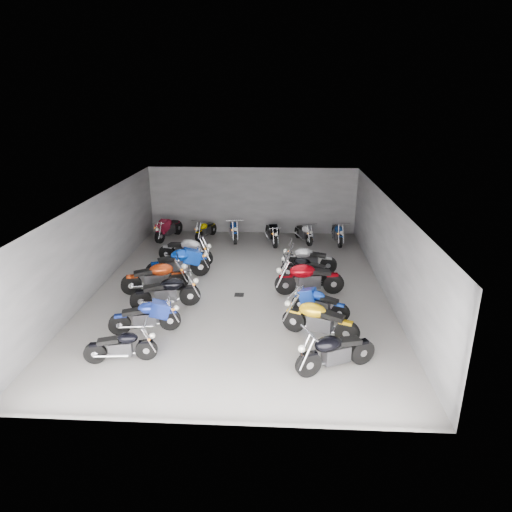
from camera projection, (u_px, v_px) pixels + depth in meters
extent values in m
plane|color=gray|center=(240.00, 289.00, 16.09)|extent=(14.00, 14.00, 0.00)
cube|color=gray|center=(252.00, 201.00, 22.13)|extent=(10.00, 0.10, 3.20)
cube|color=gray|center=(96.00, 244.00, 15.80)|extent=(0.10, 14.00, 3.20)
cube|color=gray|center=(388.00, 249.00, 15.30)|extent=(0.10, 14.00, 3.20)
cube|color=black|center=(239.00, 199.00, 15.00)|extent=(10.00, 14.00, 0.04)
cube|color=black|center=(239.00, 295.00, 15.61)|extent=(0.32, 0.32, 0.01)
cylinder|color=black|center=(146.00, 350.00, 11.75)|extent=(0.58, 0.21, 0.57)
cylinder|color=black|center=(95.00, 353.00, 11.59)|extent=(0.58, 0.23, 0.57)
cube|color=#2D2D30|center=(121.00, 348.00, 11.64)|extent=(0.61, 0.36, 0.35)
ellipsoid|color=black|center=(127.00, 338.00, 11.57)|extent=(0.65, 0.46, 0.32)
cube|color=black|center=(108.00, 341.00, 11.52)|extent=(0.57, 0.34, 0.16)
cylinder|color=black|center=(170.00, 320.00, 13.22)|extent=(0.64, 0.28, 0.62)
cylinder|color=black|center=(120.00, 324.00, 12.97)|extent=(0.64, 0.29, 0.62)
cube|color=#2D2D30|center=(145.00, 319.00, 13.06)|extent=(0.69, 0.44, 0.39)
ellipsoid|color=navy|center=(152.00, 309.00, 13.00)|extent=(0.74, 0.54, 0.35)
cube|color=black|center=(133.00, 312.00, 12.92)|extent=(0.64, 0.41, 0.18)
cylinder|color=black|center=(190.00, 295.00, 14.76)|extent=(0.70, 0.34, 0.69)
cylinder|color=black|center=(141.00, 300.00, 14.40)|extent=(0.70, 0.36, 0.69)
cube|color=#2D2D30|center=(165.00, 295.00, 14.55)|extent=(0.76, 0.51, 0.43)
ellipsoid|color=black|center=(172.00, 284.00, 14.48)|extent=(0.82, 0.63, 0.39)
cube|color=black|center=(154.00, 287.00, 14.36)|extent=(0.71, 0.48, 0.20)
cylinder|color=black|center=(178.00, 281.00, 15.91)|extent=(0.71, 0.34, 0.70)
cylinder|color=black|center=(131.00, 285.00, 15.55)|extent=(0.72, 0.36, 0.70)
cube|color=#2D2D30|center=(155.00, 280.00, 15.69)|extent=(0.78, 0.52, 0.44)
ellipsoid|color=maroon|center=(161.00, 270.00, 15.63)|extent=(0.84, 0.64, 0.40)
cube|color=black|center=(144.00, 272.00, 15.51)|extent=(0.73, 0.49, 0.20)
cylinder|color=black|center=(200.00, 266.00, 17.17)|extent=(0.73, 0.42, 0.73)
cylinder|color=black|center=(156.00, 272.00, 16.63)|extent=(0.74, 0.45, 0.73)
cube|color=#2D2D30|center=(178.00, 266.00, 16.86)|extent=(0.82, 0.61, 0.46)
ellipsoid|color=#072E9A|center=(184.00, 256.00, 16.82)|extent=(0.90, 0.73, 0.41)
cube|color=black|center=(168.00, 259.00, 16.63)|extent=(0.77, 0.57, 0.21)
cylinder|color=black|center=(204.00, 258.00, 18.07)|extent=(0.73, 0.33, 0.72)
cylinder|color=black|center=(167.00, 254.00, 18.56)|extent=(0.74, 0.35, 0.72)
cube|color=#2D2D30|center=(185.00, 253.00, 18.28)|extent=(0.79, 0.52, 0.45)
ellipsoid|color=#ADAEB4|center=(190.00, 245.00, 18.08)|extent=(0.86, 0.64, 0.40)
cube|color=black|center=(177.00, 245.00, 18.28)|extent=(0.74, 0.49, 0.20)
cylinder|color=black|center=(309.00, 364.00, 11.03)|extent=(0.67, 0.40, 0.67)
cylinder|color=black|center=(362.00, 352.00, 11.55)|extent=(0.68, 0.42, 0.67)
cube|color=#2D2D30|center=(336.00, 354.00, 11.26)|extent=(0.75, 0.57, 0.42)
ellipsoid|color=black|center=(329.00, 344.00, 11.06)|extent=(0.82, 0.68, 0.38)
cube|color=black|center=(349.00, 341.00, 11.27)|extent=(0.70, 0.53, 0.19)
cylinder|color=black|center=(294.00, 320.00, 13.13)|extent=(0.69, 0.41, 0.69)
cylinder|color=black|center=(347.00, 333.00, 12.45)|extent=(0.70, 0.43, 0.69)
cube|color=#2D2D30|center=(320.00, 323.00, 12.76)|extent=(0.77, 0.59, 0.43)
ellipsoid|color=yellow|center=(313.00, 310.00, 12.74)|extent=(0.85, 0.70, 0.39)
cube|color=black|center=(332.00, 316.00, 12.50)|extent=(0.72, 0.55, 0.20)
cylinder|color=black|center=(300.00, 304.00, 14.30)|extent=(0.57, 0.35, 0.57)
cylinder|color=black|center=(340.00, 313.00, 13.73)|extent=(0.58, 0.36, 0.57)
cube|color=#2D2D30|center=(320.00, 305.00, 13.99)|extent=(0.64, 0.49, 0.36)
ellipsoid|color=#133BAF|center=(315.00, 296.00, 13.98)|extent=(0.70, 0.58, 0.32)
cube|color=black|center=(329.00, 300.00, 13.77)|extent=(0.60, 0.46, 0.16)
cylinder|color=black|center=(285.00, 285.00, 15.54)|extent=(0.74, 0.23, 0.73)
cylinder|color=black|center=(333.00, 283.00, 15.64)|extent=(0.74, 0.25, 0.73)
cube|color=#2D2D30|center=(309.00, 281.00, 15.55)|extent=(0.78, 0.43, 0.46)
ellipsoid|color=maroon|center=(303.00, 271.00, 15.41)|extent=(0.82, 0.54, 0.41)
cube|color=black|center=(320.00, 272.00, 15.47)|extent=(0.73, 0.40, 0.21)
cylinder|color=black|center=(288.00, 271.00, 16.80)|extent=(0.65, 0.37, 0.65)
cylinder|color=black|center=(327.00, 278.00, 16.20)|extent=(0.66, 0.39, 0.65)
cube|color=#2D2D30|center=(307.00, 272.00, 16.46)|extent=(0.72, 0.53, 0.40)
ellipsoid|color=black|center=(302.00, 263.00, 16.45)|extent=(0.79, 0.64, 0.36)
cube|color=black|center=(316.00, 266.00, 16.24)|extent=(0.68, 0.50, 0.18)
cylinder|color=black|center=(290.00, 262.00, 17.71)|extent=(0.66, 0.23, 0.64)
cylinder|color=black|center=(328.00, 265.00, 17.43)|extent=(0.66, 0.25, 0.64)
cube|color=#2D2D30|center=(309.00, 261.00, 17.54)|extent=(0.69, 0.40, 0.40)
ellipsoid|color=#9FA0A4|center=(304.00, 253.00, 17.47)|extent=(0.74, 0.50, 0.36)
cube|color=black|center=(318.00, 255.00, 17.38)|extent=(0.65, 0.37, 0.18)
cylinder|color=black|center=(160.00, 236.00, 20.90)|extent=(0.35, 0.67, 0.66)
cylinder|color=black|center=(177.00, 228.00, 22.20)|extent=(0.37, 0.68, 0.66)
cube|color=#2D2D30|center=(169.00, 230.00, 21.52)|extent=(0.52, 0.74, 0.41)
ellipsoid|color=maroon|center=(166.00, 224.00, 21.21)|extent=(0.63, 0.80, 0.37)
cube|color=black|center=(172.00, 222.00, 21.71)|extent=(0.49, 0.69, 0.19)
cylinder|color=black|center=(199.00, 236.00, 21.04)|extent=(0.31, 0.57, 0.57)
cylinder|color=black|center=(213.00, 229.00, 22.15)|extent=(0.33, 0.58, 0.57)
cube|color=#2D2D30|center=(206.00, 231.00, 21.56)|extent=(0.45, 0.63, 0.35)
ellipsoid|color=#CEBA03|center=(204.00, 226.00, 21.30)|extent=(0.54, 0.69, 0.32)
cube|color=black|center=(209.00, 224.00, 21.73)|extent=(0.42, 0.59, 0.16)
cylinder|color=black|center=(235.00, 238.00, 20.75)|extent=(0.24, 0.65, 0.63)
cylinder|color=black|center=(233.00, 229.00, 22.10)|extent=(0.26, 0.65, 0.63)
cube|color=#2D2D30|center=(234.00, 231.00, 21.39)|extent=(0.41, 0.69, 0.40)
ellipsoid|color=navy|center=(234.00, 226.00, 21.08)|extent=(0.51, 0.73, 0.36)
cube|color=black|center=(233.00, 224.00, 21.59)|extent=(0.38, 0.64, 0.18)
cylinder|color=black|center=(275.00, 241.00, 20.26)|extent=(0.27, 0.64, 0.62)
cylinder|color=black|center=(268.00, 232.00, 21.57)|extent=(0.29, 0.64, 0.62)
cube|color=#2D2D30|center=(272.00, 235.00, 20.88)|extent=(0.43, 0.68, 0.39)
ellipsoid|color=black|center=(273.00, 229.00, 20.58)|extent=(0.53, 0.74, 0.35)
cube|color=black|center=(270.00, 227.00, 21.08)|extent=(0.40, 0.64, 0.18)
cylinder|color=black|center=(309.00, 240.00, 20.54)|extent=(0.31, 0.57, 0.56)
cylinder|color=black|center=(298.00, 232.00, 21.68)|extent=(0.33, 0.57, 0.56)
cube|color=#2D2D30|center=(304.00, 234.00, 21.08)|extent=(0.45, 0.63, 0.35)
ellipsoid|color=silver|center=(306.00, 229.00, 20.81)|extent=(0.55, 0.69, 0.32)
cube|color=black|center=(301.00, 227.00, 21.25)|extent=(0.42, 0.59, 0.16)
cylinder|color=black|center=(340.00, 241.00, 20.31)|extent=(0.17, 0.62, 0.61)
cylinder|color=black|center=(334.00, 232.00, 21.61)|extent=(0.19, 0.62, 0.61)
cube|color=#2D2D30|center=(337.00, 234.00, 20.93)|extent=(0.33, 0.64, 0.38)
ellipsoid|color=#1846A0|center=(339.00, 229.00, 20.63)|extent=(0.43, 0.68, 0.34)
cube|color=black|center=(336.00, 227.00, 21.13)|extent=(0.31, 0.60, 0.17)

